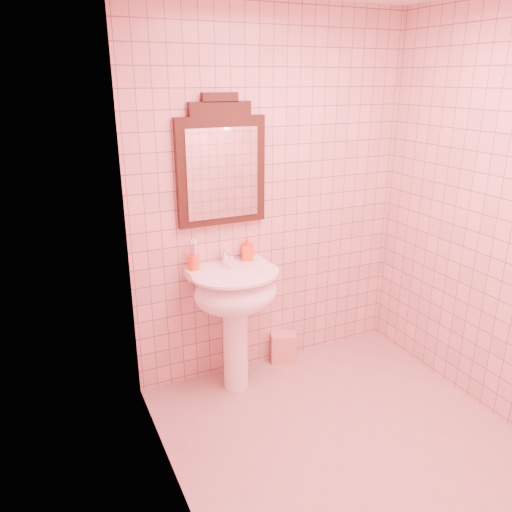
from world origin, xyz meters
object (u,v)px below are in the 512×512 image
mirror (221,166)px  towel (283,347)px  pedestal_sink (235,300)px  toothbrush_cup (194,262)px  soap_dispenser (247,249)px

mirror → towel: 1.47m
towel → pedestal_sink: bearing=-159.6°
pedestal_sink → toothbrush_cup: bearing=145.8°
mirror → soap_dispenser: mirror is taller
pedestal_sink → towel: 0.73m
soap_dispenser → towel: (0.29, 0.00, -0.83)m
toothbrush_cup → mirror: bearing=12.2°
soap_dispenser → towel: 0.88m
pedestal_sink → soap_dispenser: 0.37m
pedestal_sink → mirror: mirror is taller
soap_dispenser → toothbrush_cup: bearing=-163.2°
soap_dispenser → pedestal_sink: bearing=-119.4°
pedestal_sink → mirror: (0.00, 0.20, 0.85)m
toothbrush_cup → soap_dispenser: bearing=2.3°
pedestal_sink → towel: bearing=20.4°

